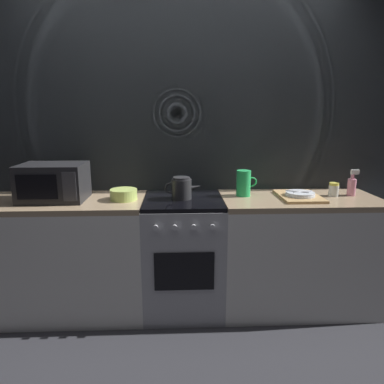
% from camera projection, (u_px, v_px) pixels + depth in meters
% --- Properties ---
extents(ground_plane, '(8.00, 8.00, 0.00)m').
position_uv_depth(ground_plane, '(184.00, 306.00, 2.79)').
color(ground_plane, '#2D2D33').
extents(back_wall, '(3.60, 0.05, 2.40)m').
position_uv_depth(back_wall, '(182.00, 154.00, 2.83)').
color(back_wall, gray).
rests_on(back_wall, ground_plane).
extents(counter_left, '(1.20, 0.60, 0.90)m').
position_uv_depth(counter_left, '(67.00, 256.00, 2.65)').
color(counter_left, silver).
rests_on(counter_left, ground_plane).
extents(stove_unit, '(0.60, 0.63, 0.90)m').
position_uv_depth(stove_unit, '(184.00, 254.00, 2.69)').
color(stove_unit, '#9E9EA3').
rests_on(stove_unit, ground_plane).
extents(counter_right, '(1.20, 0.60, 0.90)m').
position_uv_depth(counter_right, '(297.00, 252.00, 2.73)').
color(counter_right, silver).
rests_on(counter_right, ground_plane).
extents(microwave, '(0.46, 0.35, 0.27)m').
position_uv_depth(microwave, '(54.00, 182.00, 2.52)').
color(microwave, black).
rests_on(microwave, counter_left).
extents(kettle, '(0.28, 0.15, 0.17)m').
position_uv_depth(kettle, '(182.00, 188.00, 2.56)').
color(kettle, '#262628').
rests_on(kettle, stove_unit).
extents(mixing_bowl, '(0.20, 0.20, 0.08)m').
position_uv_depth(mixing_bowl, '(124.00, 194.00, 2.54)').
color(mixing_bowl, '#B7D166').
rests_on(mixing_bowl, counter_left).
extents(pitcher, '(0.16, 0.11, 0.20)m').
position_uv_depth(pitcher, '(244.00, 183.00, 2.65)').
color(pitcher, green).
rests_on(pitcher, counter_right).
extents(dish_pile, '(0.30, 0.40, 0.06)m').
position_uv_depth(dish_pile, '(299.00, 195.00, 2.61)').
color(dish_pile, tan).
rests_on(dish_pile, counter_right).
extents(spice_jar, '(0.08, 0.08, 0.10)m').
position_uv_depth(spice_jar, '(334.00, 190.00, 2.66)').
color(spice_jar, silver).
rests_on(spice_jar, counter_right).
extents(spray_bottle, '(0.08, 0.06, 0.20)m').
position_uv_depth(spray_bottle, '(352.00, 185.00, 2.67)').
color(spray_bottle, pink).
rests_on(spray_bottle, counter_right).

